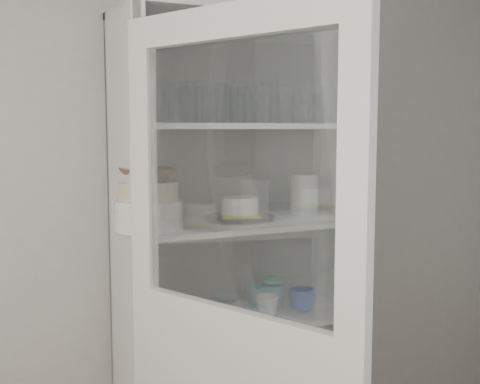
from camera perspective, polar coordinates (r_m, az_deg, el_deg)
name	(u,v)px	position (r m, az deg, el deg)	size (l,w,h in m)	color
wall_back	(177,207)	(2.63, -6.03, -1.44)	(3.60, 0.02, 2.60)	#BCBCBB
pantry_cabinet	(234,292)	(2.62, -0.58, -9.44)	(1.00, 0.45, 2.10)	silver
cupboard_door	(234,381)	(1.93, -0.54, -17.48)	(0.41, 0.83, 2.00)	silver
tumbler_0	(178,102)	(2.21, -5.86, 8.45)	(0.07, 0.07, 0.15)	silver
tumbler_1	(217,103)	(2.29, -2.17, 8.40)	(0.07, 0.07, 0.15)	silver
tumbler_2	(190,105)	(2.24, -4.75, 8.25)	(0.07, 0.07, 0.13)	silver
tumbler_3	(238,105)	(2.34, -0.20, 8.23)	(0.07, 0.07, 0.14)	silver
tumbler_4	(263,104)	(2.39, 2.19, 8.34)	(0.08, 0.08, 0.15)	silver
tumbler_5	(286,105)	(2.42, 4.40, 8.21)	(0.07, 0.07, 0.14)	silver
tumbler_6	(315,104)	(2.49, 7.09, 8.25)	(0.08, 0.08, 0.16)	silver
tumbler_7	(144,106)	(2.31, -9.11, 8.05)	(0.06, 0.06, 0.13)	silver
tumbler_8	(157,106)	(2.32, -7.89, 8.08)	(0.06, 0.06, 0.13)	silver
tumbler_9	(236,107)	(2.43, -0.39, 8.06)	(0.07, 0.07, 0.13)	silver
tumbler_10	(209,105)	(2.42, -2.92, 8.23)	(0.07, 0.07, 0.15)	silver
tumbler_11	(284,108)	(2.57, 4.19, 7.92)	(0.06, 0.06, 0.13)	silver
goblet_0	(172,103)	(2.49, -6.43, 8.39)	(0.07, 0.07, 0.17)	silver
goblet_1	(223,102)	(2.56, -1.63, 8.54)	(0.08, 0.08, 0.18)	silver
goblet_2	(244,103)	(2.57, 0.35, 8.45)	(0.08, 0.08, 0.17)	silver
goblet_3	(307,106)	(2.74, 6.42, 8.09)	(0.07, 0.07, 0.16)	silver
plate_stack_front	(149,215)	(2.29, -8.67, -2.16)	(0.26, 0.26, 0.11)	white
plate_stack_back	(140,210)	(2.47, -9.50, -1.73)	(0.23, 0.23, 0.10)	white
cream_bowl	(148,191)	(2.28, -8.70, 0.10)	(0.22, 0.22, 0.07)	beige
terracotta_bowl	(148,175)	(2.27, -8.73, 1.63)	(0.21, 0.21, 0.05)	brown
glass_platter	(240,218)	(2.51, 0.00, -2.47)	(0.29, 0.29, 0.02)	silver
yellow_trivet	(240,215)	(2.51, 0.00, -2.16)	(0.16, 0.16, 0.01)	gold
white_ramekin	(240,205)	(2.50, 0.00, -1.25)	(0.16, 0.16, 0.07)	white
grey_bowl_stack	(304,195)	(2.66, 6.13, -0.24)	(0.12, 0.12, 0.18)	silver
mug_blue	(302,300)	(2.64, 5.93, -10.11)	(0.12, 0.12, 0.09)	#183B9C
mug_teal	(257,296)	(2.68, 1.58, -9.80)	(0.10, 0.10, 0.10)	teal
mug_white	(267,307)	(2.52, 2.57, -10.84)	(0.10, 0.10, 0.09)	white
teal_jar	(273,293)	(2.68, 3.14, -9.57)	(0.10, 0.10, 0.12)	teal
measuring_cups	(219,321)	(2.44, -1.97, -12.12)	(0.09, 0.09, 0.04)	#B5B5B7
white_canister	(145,310)	(2.45, -9.04, -11.02)	(0.11, 0.11, 0.13)	white
tumbler_12	(189,106)	(2.31, -4.85, 8.09)	(0.06, 0.06, 0.13)	silver
tumbler_13	(149,103)	(2.31, -8.64, 8.31)	(0.07, 0.07, 0.15)	silver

